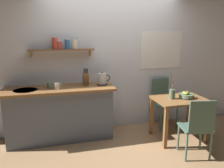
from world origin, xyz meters
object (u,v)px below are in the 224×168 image
Objects in this scene: dining_chair_near at (198,125)px; knife_block at (86,79)px; coffee_mug_spare at (57,86)px; coffee_mug_by_sink at (50,85)px; electric_kettle at (102,79)px; fruit_bowl at (186,95)px; dining_chair_far at (162,100)px; twig_vase at (172,94)px; dining_table at (179,106)px.

knife_block is (-1.45, 1.20, 0.53)m from dining_chair_near.
coffee_mug_by_sink is at bearing 138.67° from coffee_mug_spare.
electric_kettle is at bearing 134.89° from dining_chair_near.
fruit_bowl is 0.95× the size of electric_kettle.
dining_chair_far reaches higher than dining_chair_near.
knife_block is 2.40× the size of coffee_mug_spare.
electric_kettle is 2.10× the size of coffee_mug_by_sink.
fruit_bowl is at bearing -10.72° from coffee_mug_spare.
twig_vase is at bearing 94.98° from dining_chair_near.
coffee_mug_spare is at bearing -174.33° from dining_chair_far.
dining_chair_near is 3.67× the size of fruit_bowl.
coffee_mug_by_sink is (-2.25, 0.51, 0.20)m from fruit_bowl.
dining_chair_far is 2.18m from coffee_mug_by_sink.
knife_block reaches higher than dining_chair_near.
coffee_mug_spare is at bearing 168.84° from dining_table.
dining_chair_far is 3.72× the size of fruit_bowl.
knife_block is at bearing 140.36° from dining_chair_near.
fruit_bowl is 0.26m from twig_vase.
coffee_mug_by_sink reaches higher than dining_table.
coffee_mug_spare is at bearing 168.66° from twig_vase.
dining_chair_far is 3.10× the size of knife_block.
dining_table is 0.66m from dining_chair_near.
dining_chair_far is 3.54× the size of electric_kettle.
coffee_mug_spare is (-2.13, 0.40, 0.20)m from fruit_bowl.
coffee_mug_spare reaches higher than coffee_mug_by_sink.
dining_chair_far is at bearing 86.78° from dining_chair_near.
dining_chair_far is at bearing 5.67° from coffee_mug_spare.
dining_chair_far is at bearing 77.38° from twig_vase.
dining_table is at bearing -11.16° from coffee_mug_spare.
dining_table is 2.23m from coffee_mug_by_sink.
electric_kettle is (-1.24, 0.51, 0.43)m from dining_table.
fruit_bowl is 2.00× the size of coffee_mug_by_sink.
electric_kettle is at bearing 8.54° from coffee_mug_spare.
coffee_mug_spare is at bearing -163.02° from knife_block.
coffee_mug_by_sink is at bearing -179.23° from electric_kettle.
electric_kettle is (-1.36, 0.52, 0.25)m from fruit_bowl.
electric_kettle is 0.88× the size of knife_block.
knife_block is at bearing 160.29° from dining_table.
knife_block reaches higher than coffee_mug_by_sink.
twig_vase is 1.92m from coffee_mug_spare.
dining_table is 3.31× the size of electric_kettle.
knife_block is (-1.39, 0.53, 0.23)m from twig_vase.
dining_table is 2.90× the size of knife_block.
twig_vase is at bearing 171.32° from dining_table.
knife_block reaches higher than electric_kettle.
dining_chair_far is at bearing 3.85° from electric_kettle.
dining_table is 6.97× the size of coffee_mug_spare.
twig_vase reaches higher than dining_table.
twig_vase is 1.50m from knife_block.
twig_vase is (-0.26, 0.03, 0.04)m from fruit_bowl.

